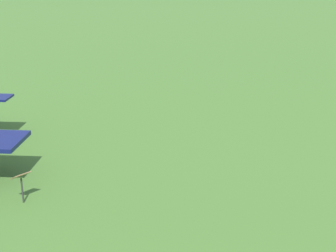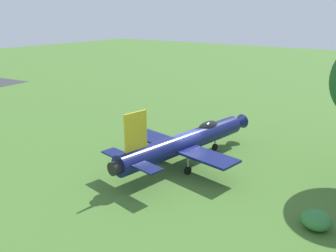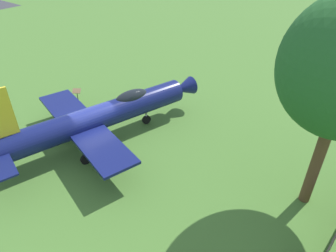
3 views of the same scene
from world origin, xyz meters
The scene contains 1 object.
info_plaque centered at (1.96, 5.14, 0.85)m, with size 0.70×0.71×1.14m.
Camera 1 is at (17.13, 8.98, 7.87)m, focal length 51.64 mm.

